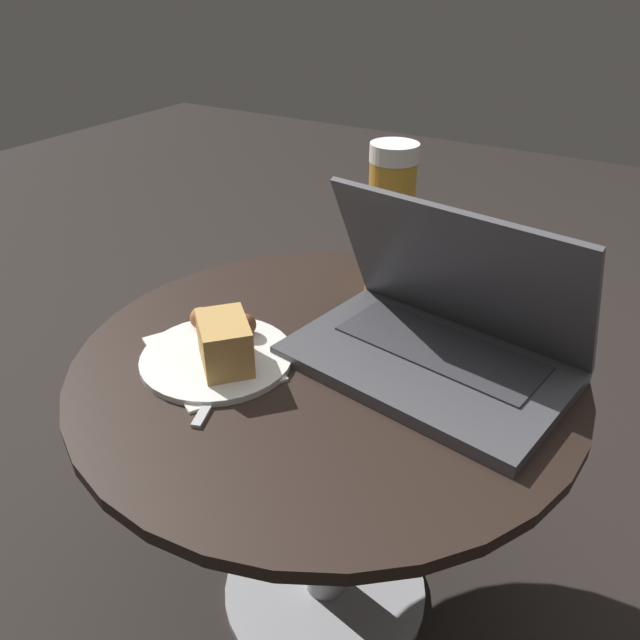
{
  "coord_description": "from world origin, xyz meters",
  "views": [
    {
      "loc": [
        0.36,
        -0.61,
        0.97
      ],
      "look_at": [
        0.0,
        -0.02,
        0.56
      ],
      "focal_mm": 35.0,
      "sensor_mm": 36.0,
      "label": 1
    }
  ],
  "objects": [
    {
      "name": "snack_plate",
      "position": [
        -0.11,
        -0.08,
        0.52
      ],
      "size": [
        0.21,
        0.21,
        0.07
      ],
      "color": "silver",
      "rests_on": "table"
    },
    {
      "name": "ground_plane",
      "position": [
        0.0,
        0.0,
        0.0
      ],
      "size": [
        6.0,
        6.0,
        0.0
      ],
      "primitive_type": "plane",
      "color": "black"
    },
    {
      "name": "laptop",
      "position": [
        0.13,
        0.06,
        0.54
      ],
      "size": [
        0.38,
        0.28,
        0.22
      ],
      "color": "#47474C",
      "rests_on": "table"
    },
    {
      "name": "beer_glass",
      "position": [
        -0.01,
        0.22,
        0.61
      ],
      "size": [
        0.07,
        0.07,
        0.24
      ],
      "color": "gold",
      "rests_on": "table"
    },
    {
      "name": "napkin",
      "position": [
        -0.13,
        -0.08,
        0.5
      ],
      "size": [
        0.23,
        0.21,
        0.0
      ],
      "color": "silver",
      "rests_on": "table"
    },
    {
      "name": "table",
      "position": [
        0.0,
        0.0,
        0.38
      ],
      "size": [
        0.69,
        0.69,
        0.49
      ],
      "color": "#9E9EA3",
      "rests_on": "ground_plane"
    },
    {
      "name": "fork",
      "position": [
        -0.09,
        -0.1,
        0.5
      ],
      "size": [
        0.08,
        0.19,
        0.01
      ],
      "color": "#B2B2B7",
      "rests_on": "table"
    }
  ]
}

